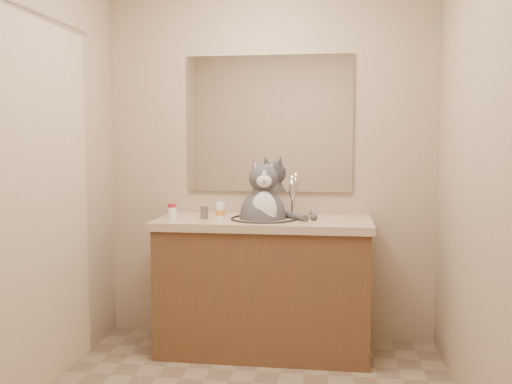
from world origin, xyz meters
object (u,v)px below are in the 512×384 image
at_px(pill_bottle_orange, 220,211).
at_px(grey_canister, 204,213).
at_px(cat, 263,214).
at_px(pill_bottle_redcap, 172,211).

bearing_deg(pill_bottle_orange, grey_canister, -178.97).
relative_size(cat, pill_bottle_redcap, 6.40).
xyz_separation_m(cat, pill_bottle_orange, (-0.26, -0.05, 0.02)).
bearing_deg(pill_bottle_redcap, cat, 7.47).
bearing_deg(pill_bottle_redcap, grey_canister, 5.01).
bearing_deg(cat, pill_bottle_redcap, 176.93).
bearing_deg(pill_bottle_redcap, pill_bottle_orange, 3.67).
distance_m(pill_bottle_redcap, grey_canister, 0.20).
height_order(pill_bottle_redcap, grey_canister, pill_bottle_redcap).
height_order(cat, grey_canister, cat).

